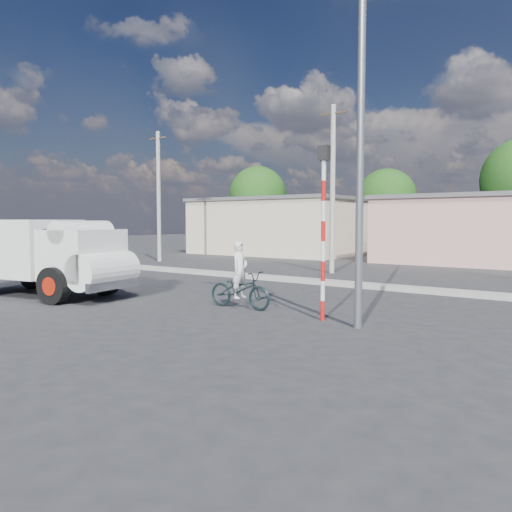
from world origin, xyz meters
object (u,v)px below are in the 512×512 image
Objects in this scene: traffic_pole at (323,217)px; bicycle at (240,290)px; truck at (45,254)px; cyclist at (240,280)px; streetlight at (354,114)px.

bicycle is at bearing 176.73° from traffic_pole.
truck reaches higher than cyclist.
traffic_pole reaches higher than truck.
truck is at bearing 104.54° from bicycle.
truck is 0.72× the size of streetlight.
cyclist is (6.66, 1.96, -0.60)m from truck.
streetlight is at bearing -98.92° from cyclist.
traffic_pole is 2.56m from streetlight.
streetlight is (3.70, -0.46, 4.42)m from bicycle.
streetlight is (10.37, 1.50, 3.55)m from truck.
bicycle is 0.27m from cyclist.
traffic_pole is at bearing -95.14° from cyclist.
truck is 6.97m from cyclist.
streetlight reaches higher than bicycle.
cyclist is at bearing 7.31° from truck.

